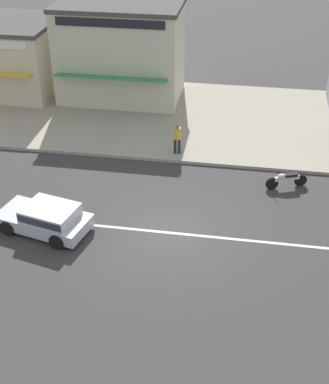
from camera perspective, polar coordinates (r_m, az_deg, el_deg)
The scene contains 8 objects.
ground_plane at distance 20.78m, azimuth 0.56°, elevation -4.37°, with size 160.00×160.00×0.00m, color #383535.
lane_centre_stripe at distance 20.78m, azimuth 0.56°, elevation -4.37°, with size 50.40×0.14×0.01m, color silver.
kerb_strip at distance 29.66m, azimuth 3.68°, elevation 7.85°, with size 68.00×10.00×0.15m, color #9E9384.
hatchback_silver_1 at distance 21.09m, azimuth -12.54°, elevation -2.66°, with size 3.96×2.48×1.10m.
motorcycle_0 at distance 23.87m, azimuth 12.87°, elevation 1.34°, with size 1.81×0.88×0.80m.
pedestrian_near_clock at distance 25.50m, azimuth 1.37°, elevation 5.96°, with size 0.34×0.34×1.55m.
shopfront_corner_warung at distance 31.45m, azimuth -4.70°, elevation 14.73°, with size 6.95×5.05×5.39m.
shopfront_mid_block at distance 34.11m, azimuth -16.82°, elevation 13.80°, with size 6.42×6.04×4.11m.
Camera 1 is at (2.47, -16.37, 12.56)m, focal length 50.00 mm.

